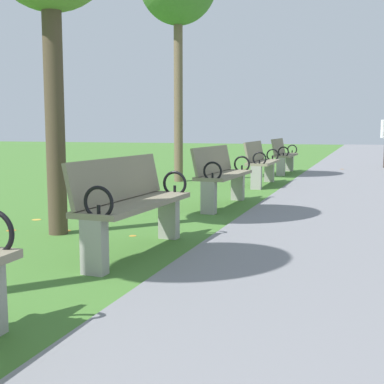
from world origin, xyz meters
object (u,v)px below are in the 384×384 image
object	(u,v)px
park_bench_4	(221,174)
park_bench_5	(261,162)
park_bench_3	(131,202)
park_bench_6	(284,155)

from	to	relation	value
park_bench_4	park_bench_5	distance (m)	3.05
park_bench_4	park_bench_5	size ratio (longest dim) A/B	1.01
park_bench_3	park_bench_4	xyz separation A→B (m)	(-0.00, 3.14, 0.00)
park_bench_3	park_bench_4	world-z (taller)	same
park_bench_3	park_bench_6	world-z (taller)	same
park_bench_5	park_bench_6	size ratio (longest dim) A/B	1.00
park_bench_3	park_bench_5	distance (m)	6.19
park_bench_3	park_bench_5	world-z (taller)	same
park_bench_4	park_bench_5	bearing A→B (deg)	90.00
park_bench_3	park_bench_6	bearing A→B (deg)	90.00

